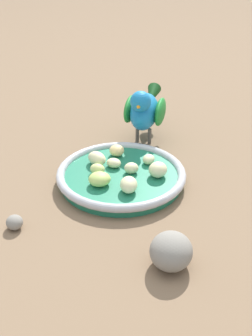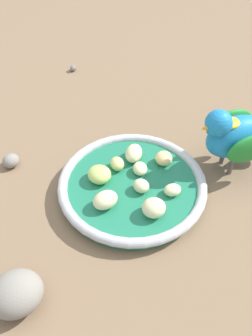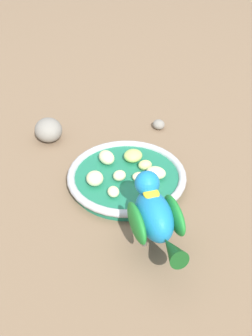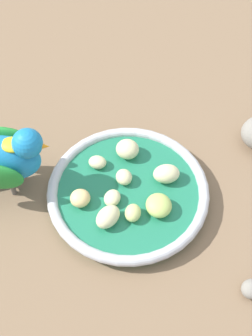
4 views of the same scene
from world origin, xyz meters
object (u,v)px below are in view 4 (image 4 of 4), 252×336
(apple_piece_8, at_px, (97,162))
(apple_piece_5, at_px, (108,217))
(apple_piece_6, at_px, (113,198))
(pebble_0, at_px, (252,289))
(apple_piece_1, at_px, (159,205))
(apple_piece_2, at_px, (124,177))
(apple_piece_7, at_px, (80,198))
(feeding_bowl, at_px, (130,194))
(apple_piece_3, at_px, (127,149))
(apple_piece_0, at_px, (166,174))
(parrot, at_px, (1,156))
(apple_piece_4, at_px, (133,212))

(apple_piece_8, bearing_deg, apple_piece_5, 51.38)
(apple_piece_6, distance_m, pebble_0, 0.22)
(apple_piece_1, xyz_separation_m, apple_piece_2, (-0.01, -0.07, -0.00))
(apple_piece_6, bearing_deg, apple_piece_7, -46.27)
(apple_piece_2, bearing_deg, pebble_0, 86.28)
(apple_piece_6, relative_size, apple_piece_8, 1.03)
(feeding_bowl, relative_size, apple_piece_3, 6.73)
(apple_piece_0, distance_m, pebble_0, 0.20)
(feeding_bowl, height_order, parrot, parrot)
(apple_piece_0, xyz_separation_m, apple_piece_5, (0.11, -0.02, -0.00))
(apple_piece_8, bearing_deg, apple_piece_2, 95.91)
(apple_piece_6, bearing_deg, parrot, -63.45)
(apple_piece_6, xyz_separation_m, apple_piece_7, (0.03, -0.03, 0.00))
(apple_piece_7, bearing_deg, apple_piece_4, 113.96)
(apple_piece_3, bearing_deg, apple_piece_2, 34.81)
(apple_piece_6, height_order, apple_piece_8, same)
(feeding_bowl, height_order, apple_piece_4, apple_piece_4)
(feeding_bowl, bearing_deg, apple_piece_2, -116.27)
(parrot, bearing_deg, apple_piece_3, 19.65)
(apple_piece_1, xyz_separation_m, apple_piece_6, (0.03, -0.06, -0.00))
(apple_piece_1, height_order, apple_piece_6, apple_piece_1)
(apple_piece_0, bearing_deg, feeding_bowl, -25.39)
(apple_piece_7, bearing_deg, apple_piece_5, 92.86)
(apple_piece_2, distance_m, apple_piece_8, 0.05)
(apple_piece_4, bearing_deg, apple_piece_6, -89.85)
(feeding_bowl, relative_size, apple_piece_5, 6.04)
(apple_piece_0, relative_size, pebble_0, 1.35)
(apple_piece_7, relative_size, parrot, 0.18)
(apple_piece_7, distance_m, apple_piece_8, 0.07)
(apple_piece_2, bearing_deg, apple_piece_4, 53.23)
(feeding_bowl, xyz_separation_m, apple_piece_1, (-0.00, 0.05, 0.02))
(feeding_bowl, relative_size, apple_piece_6, 8.52)
(feeding_bowl, relative_size, parrot, 1.45)
(feeding_bowl, xyz_separation_m, apple_piece_7, (0.06, -0.04, 0.02))
(apple_piece_2, xyz_separation_m, apple_piece_6, (0.04, 0.01, -0.00))
(feeding_bowl, xyz_separation_m, apple_piece_0, (-0.05, 0.03, 0.02))
(apple_piece_5, bearing_deg, apple_piece_8, -128.62)
(apple_piece_1, height_order, apple_piece_5, apple_piece_5)
(apple_piece_7, distance_m, parrot, 0.12)
(apple_piece_2, xyz_separation_m, apple_piece_7, (0.07, -0.02, 0.00))
(apple_piece_2, relative_size, apple_piece_8, 0.97)
(feeding_bowl, bearing_deg, apple_piece_8, -93.84)
(parrot, relative_size, pebble_0, 5.63)
(apple_piece_0, relative_size, apple_piece_8, 1.45)
(apple_piece_1, relative_size, apple_piece_8, 1.45)
(apple_piece_5, bearing_deg, apple_piece_6, -149.03)
(apple_piece_1, relative_size, apple_piece_7, 1.34)
(apple_piece_7, xyz_separation_m, apple_piece_8, (-0.06, -0.03, -0.00))
(apple_piece_6, distance_m, apple_piece_7, 0.05)
(apple_piece_0, distance_m, parrot, 0.24)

